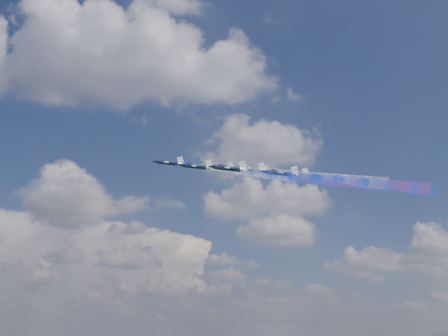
{
  "coord_description": "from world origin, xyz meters",
  "views": [
    {
      "loc": [
        -12.52,
        -150.38,
        120.98
      ],
      "look_at": [
        -1.88,
        5.33,
        169.55
      ],
      "focal_mm": 43.39,
      "sensor_mm": 36.0,
      "label": 1
    }
  ],
  "objects": [
    {
      "name": "trail_outer_right",
      "position": [
        30.49,
        14.21,
        169.32
      ],
      "size": [
        34.58,
        15.32,
        11.01
      ],
      "primitive_type": null,
      "rotation": [
        0.19,
        -0.28,
        1.2
      ],
      "color": "red"
    },
    {
      "name": "jet_outer_left",
      "position": [
        -2.12,
        -15.22,
        163.03
      ],
      "size": [
        13.95,
        12.53,
        7.39
      ],
      "primitive_type": null,
      "rotation": [
        0.19,
        -0.28,
        1.2
      ],
      "color": "black"
    },
    {
      "name": "jet_inner_left",
      "position": [
        -10.46,
        -1.54,
        167.67
      ],
      "size": [
        13.95,
        12.53,
        7.39
      ],
      "primitive_type": null,
      "rotation": [
        0.19,
        -0.28,
        1.2
      ],
      "color": "black"
    },
    {
      "name": "trail_center_third",
      "position": [
        26.81,
        -2.73,
        164.96
      ],
      "size": [
        34.58,
        15.32,
        11.01
      ],
      "primitive_type": null,
      "rotation": [
        0.19,
        -0.28,
        1.2
      ],
      "color": "white"
    },
    {
      "name": "trail_rear_right",
      "position": [
        41.08,
        2.19,
        165.12
      ],
      "size": [
        34.58,
        15.32,
        11.01
      ],
      "primitive_type": null,
      "rotation": [
        0.19,
        -0.28,
        1.2
      ],
      "color": "red"
    },
    {
      "name": "jet_rear_right",
      "position": [
        19.92,
        9.08,
        169.24
      ],
      "size": [
        13.95,
        12.53,
        7.39
      ],
      "primitive_type": null,
      "rotation": [
        0.19,
        -0.28,
        1.2
      ],
      "color": "black"
    },
    {
      "name": "jet_outer_right",
      "position": [
        9.32,
        21.09,
        173.44
      ],
      "size": [
        13.95,
        12.53,
        7.39
      ],
      "primitive_type": null,
      "rotation": [
        0.19,
        -0.28,
        1.2
      ],
      "color": "black"
    },
    {
      "name": "trail_inner_right",
      "position": [
        18.37,
        9.37,
        168.92
      ],
      "size": [
        34.58,
        15.32,
        11.01
      ],
      "primitive_type": null,
      "rotation": [
        0.19,
        -0.28,
        1.2
      ],
      "color": "red"
    },
    {
      "name": "trail_outer_left",
      "position": [
        19.04,
        -22.11,
        158.92
      ],
      "size": [
        34.58,
        15.32,
        11.01
      ],
      "primitive_type": null,
      "rotation": [
        0.19,
        -0.28,
        1.2
      ],
      "color": "blue"
    },
    {
      "name": "trail_lead",
      "position": [
        2.33,
        3.99,
        168.46
      ],
      "size": [
        34.58,
        15.32,
        11.01
      ],
      "primitive_type": null,
      "rotation": [
        0.19,
        -0.28,
        1.2
      ],
      "color": "white"
    },
    {
      "name": "jet_lead",
      "position": [
        -18.83,
        10.87,
        172.57
      ],
      "size": [
        13.95,
        12.53,
        7.39
      ],
      "primitive_type": null,
      "rotation": [
        0.19,
        -0.28,
        1.2
      ],
      "color": "black"
    },
    {
      "name": "trail_rear_left",
      "position": [
        33.62,
        -17.55,
        159.29
      ],
      "size": [
        34.58,
        15.32,
        11.01
      ],
      "primitive_type": null,
      "rotation": [
        0.19,
        -0.28,
        1.2
      ],
      "color": "blue"
    },
    {
      "name": "jet_center_third",
      "position": [
        5.64,
        4.16,
        169.08
      ],
      "size": [
        13.95,
        12.53,
        7.39
      ],
      "primitive_type": null,
      "rotation": [
        0.19,
        -0.28,
        1.2
      ],
      "color": "black"
    },
    {
      "name": "jet_rear_left",
      "position": [
        12.46,
        -10.66,
        163.41
      ],
      "size": [
        13.95,
        12.53,
        7.39
      ],
      "primitive_type": null,
      "rotation": [
        0.19,
        -0.28,
        1.2
      ],
      "color": "black"
    },
    {
      "name": "jet_inner_right",
      "position": [
        -2.8,
        16.26,
        173.03
      ],
      "size": [
        13.95,
        12.53,
        7.39
      ],
      "primitive_type": null,
      "rotation": [
        0.19,
        -0.28,
        1.2
      ],
      "color": "black"
    },
    {
      "name": "trail_inner_left",
      "position": [
        10.7,
        -8.42,
        163.56
      ],
      "size": [
        34.58,
        15.32,
        11.01
      ],
      "primitive_type": null,
      "rotation": [
        0.19,
        -0.28,
        1.2
      ],
      "color": "blue"
    }
  ]
}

